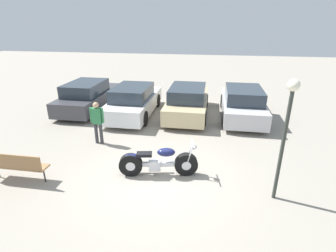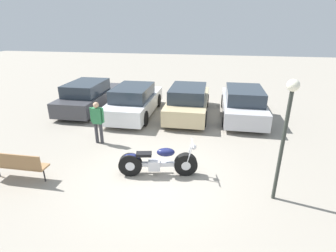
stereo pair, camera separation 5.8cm
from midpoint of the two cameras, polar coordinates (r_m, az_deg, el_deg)
name	(u,v)px [view 2 (the right image)]	position (r m, az deg, el deg)	size (l,w,h in m)	color
ground_plane	(156,177)	(7.77, -2.33, -11.12)	(60.00, 60.00, 0.00)	gray
motorcycle	(157,162)	(7.69, -2.18, -7.89)	(2.29, 0.80, 1.04)	black
parked_car_dark_grey	(89,96)	(13.96, -16.70, 6.25)	(1.86, 4.51, 1.44)	#3D3D42
parked_car_white	(134,101)	(12.62, -7.20, 5.40)	(1.86, 4.51, 1.44)	white
parked_car_champagne	(188,102)	(12.49, 4.54, 5.33)	(1.86, 4.51, 1.44)	#C6B284
parked_car_silver	(243,104)	(12.64, 16.13, 4.72)	(1.86, 4.51, 1.44)	#BCBCC1
park_bench	(16,164)	(8.46, -29.94, -7.11)	(1.66, 0.40, 0.89)	#997047
lamp_post	(287,120)	(6.53, 24.69, 1.23)	(0.28, 0.28, 3.08)	#2D332D
person_standing	(97,119)	(9.77, -14.94, 1.39)	(0.52, 0.21, 1.58)	#38383D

